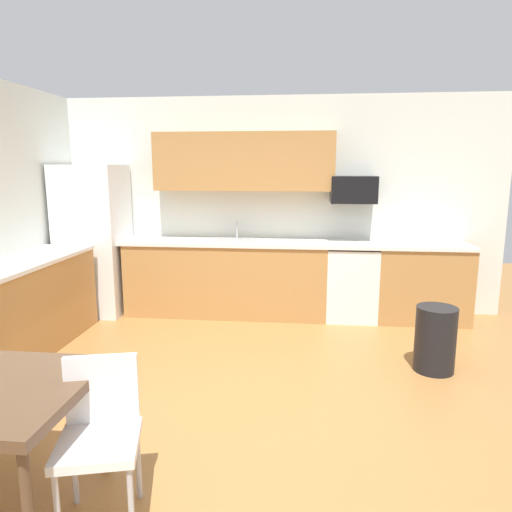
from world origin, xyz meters
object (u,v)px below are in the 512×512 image
Objects in this scene: refrigerator at (94,240)px; microwave at (353,190)px; trash_bin at (435,339)px; chair_near_table at (100,427)px; oven_range at (351,282)px.

refrigerator reaches higher than microwave.
microwave reaches higher than trash_bin.
refrigerator reaches higher than chair_near_table.
refrigerator is at bearing 159.96° from trash_bin.
refrigerator is at bearing -178.57° from oven_range.
microwave is (3.21, 0.18, 0.64)m from refrigerator.
chair_near_table is at bearing -113.96° from microwave.
oven_range is 1.12m from microwave.
trash_bin is at bearing -67.13° from oven_range.
oven_range reaches higher than trash_bin.
trash_bin is at bearing -68.45° from microwave.
chair_near_table is 1.42× the size of trash_bin.
chair_near_table is (1.60, -3.44, -0.43)m from refrigerator.
trash_bin is at bearing 42.45° from chair_near_table.
refrigerator is at bearing -176.79° from microwave.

